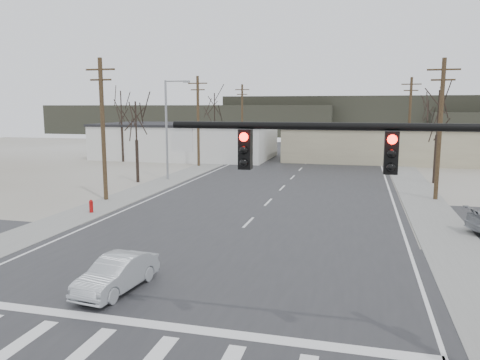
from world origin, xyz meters
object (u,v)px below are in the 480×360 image
(traffic_signal_mast, at_px, (439,194))
(car_far_a, at_px, (354,150))
(sedan_crossing, at_px, (117,274))
(car_far_b, at_px, (309,144))
(fire_hydrant, at_px, (91,206))

(traffic_signal_mast, xyz_separation_m, car_far_a, (-2.56, 53.08, -3.82))
(sedan_crossing, relative_size, car_far_a, 0.68)
(car_far_b, bearing_deg, car_far_a, -61.45)
(car_far_b, bearing_deg, traffic_signal_mast, -84.21)
(traffic_signal_mast, relative_size, sedan_crossing, 2.35)
(traffic_signal_mast, bearing_deg, car_far_b, 98.64)
(car_far_b, bearing_deg, sedan_crossing, -93.12)
(fire_hydrant, height_order, sedan_crossing, sedan_crossing)
(traffic_signal_mast, distance_m, car_far_b, 65.94)
(sedan_crossing, bearing_deg, car_far_b, 96.20)
(car_far_a, bearing_deg, traffic_signal_mast, 90.49)
(car_far_a, distance_m, car_far_b, 14.06)
(traffic_signal_mast, height_order, car_far_a, traffic_signal_mast)
(car_far_a, relative_size, car_far_b, 1.50)
(traffic_signal_mast, distance_m, sedan_crossing, 11.39)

